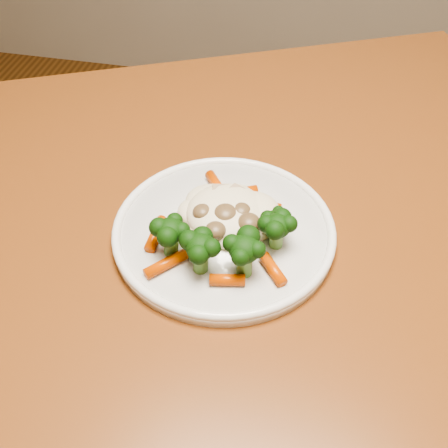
{
  "coord_description": "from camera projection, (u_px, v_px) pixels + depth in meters",
  "views": [
    {
      "loc": [
        0.42,
        -0.52,
        1.2
      ],
      "look_at": [
        0.33,
        -0.09,
        0.77
      ],
      "focal_mm": 45.0,
      "sensor_mm": 36.0,
      "label": 1
    }
  ],
  "objects": [
    {
      "name": "dining_table",
      "position": [
        150.0,
        298.0,
        0.69
      ],
      "size": [
        1.37,
        1.18,
        0.75
      ],
      "rotation": [
        0.0,
        0.0,
        0.44
      ],
      "color": "brown",
      "rests_on": "ground"
    },
    {
      "name": "plate",
      "position": [
        224.0,
        233.0,
        0.62
      ],
      "size": [
        0.24,
        0.24,
        0.01
      ],
      "primitive_type": "cylinder",
      "color": "white",
      "rests_on": "dining_table"
    },
    {
      "name": "meal",
      "position": [
        227.0,
        226.0,
        0.59
      ],
      "size": [
        0.16,
        0.17,
        0.05
      ],
      "color": "#F8EBC7",
      "rests_on": "plate"
    }
  ]
}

